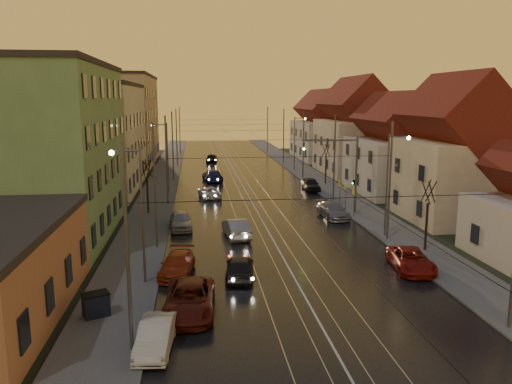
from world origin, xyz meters
name	(u,v)px	position (x,y,z in m)	size (l,w,h in m)	color
ground	(301,290)	(0.00, 0.00, 0.00)	(160.00, 160.00, 0.00)	black
road	(239,178)	(0.00, 40.00, 0.02)	(16.00, 120.00, 0.04)	black
sidewalk_left	(163,179)	(-10.00, 40.00, 0.07)	(4.00, 120.00, 0.15)	#4C4C4C
sidewalk_right	(311,177)	(10.00, 40.00, 0.07)	(4.00, 120.00, 0.15)	#4C4C4C
tram_rail_0	(222,179)	(-2.20, 40.00, 0.06)	(0.06, 120.00, 0.03)	gray
tram_rail_1	(233,178)	(-0.77, 40.00, 0.06)	(0.06, 120.00, 0.03)	gray
tram_rail_2	(244,178)	(0.77, 40.00, 0.06)	(0.06, 120.00, 0.03)	gray
tram_rail_3	(255,178)	(2.20, 40.00, 0.06)	(0.06, 120.00, 0.03)	gray
apartment_left_1	(42,153)	(-17.50, 14.00, 6.50)	(10.00, 18.00, 13.00)	#618554
apartment_left_2	(93,139)	(-17.50, 34.00, 6.00)	(10.00, 20.00, 12.00)	beige
apartment_left_3	(122,121)	(-17.50, 58.00, 7.00)	(10.00, 24.00, 14.00)	tan
house_right_1	(456,158)	(17.00, 15.00, 5.45)	(8.67, 10.20, 10.80)	#C1B194
house_right_2	(397,152)	(17.00, 28.00, 4.64)	(9.18, 12.24, 9.20)	beige
house_right_3	(355,133)	(17.00, 43.00, 5.80)	(9.18, 14.28, 11.50)	#C1B194
house_right_4	(323,130)	(17.00, 61.00, 5.05)	(9.18, 16.32, 10.00)	beige
catenary_pole_l_0	(127,251)	(-8.60, -6.00, 4.50)	(0.16, 0.16, 9.00)	#595B60
catenary_pole_l_1	(155,187)	(-8.60, 9.00, 4.50)	(0.16, 0.16, 9.00)	#595B60
catenary_pole_r_1	(390,182)	(8.60, 9.00, 4.50)	(0.16, 0.16, 9.00)	#595B60
catenary_pole_l_2	(167,161)	(-8.60, 24.00, 4.50)	(0.16, 0.16, 9.00)	#595B60
catenary_pole_r_2	(334,158)	(8.60, 24.00, 4.50)	(0.16, 0.16, 9.00)	#595B60
catenary_pole_l_3	(173,147)	(-8.60, 39.00, 4.50)	(0.16, 0.16, 9.00)	#595B60
catenary_pole_r_3	(303,145)	(8.60, 39.00, 4.50)	(0.16, 0.16, 9.00)	#595B60
catenary_pole_l_4	(177,138)	(-8.60, 54.00, 4.50)	(0.16, 0.16, 9.00)	#595B60
catenary_pole_r_4	(284,137)	(8.60, 54.00, 4.50)	(0.16, 0.16, 9.00)	#595B60
catenary_pole_l_5	(180,131)	(-8.60, 72.00, 4.50)	(0.16, 0.16, 9.00)	#595B60
catenary_pole_r_5	(268,130)	(8.60, 72.00, 4.50)	(0.16, 0.16, 9.00)	#595B60
street_lamp_0	(136,202)	(-9.10, 2.00, 4.89)	(1.75, 0.32, 8.00)	#595B60
street_lamp_1	(391,175)	(9.10, 10.00, 4.89)	(1.75, 0.32, 8.00)	#595B60
street_lamp_2	(165,151)	(-9.10, 30.00, 4.89)	(1.75, 0.32, 8.00)	#595B60
street_lamp_3	(297,138)	(9.10, 46.00, 4.89)	(1.75, 0.32, 8.00)	#595B60
traffic_light_mast	(346,165)	(7.99, 18.00, 4.60)	(5.30, 0.32, 7.20)	#595B60
bare_tree_0	(147,188)	(-10.20, 20.00, 2.49)	(1.09, 1.09, 5.11)	black
bare_tree_1	(427,217)	(10.20, 6.00, 2.49)	(1.09, 1.09, 5.11)	black
bare_tree_2	(326,165)	(10.40, 34.00, 2.49)	(1.09, 1.09, 5.11)	black
driving_car_0	(240,267)	(-3.25, 2.32, 0.70)	(1.66, 4.12, 1.40)	black
driving_car_1	(236,228)	(-2.71, 11.29, 0.74)	(1.58, 4.52, 1.49)	#9C9CA1
driving_car_2	(209,192)	(-4.32, 27.16, 0.61)	(2.04, 4.41, 1.23)	#BABABA
driving_car_3	(213,176)	(-3.56, 38.03, 0.77)	(2.15, 5.30, 1.54)	#181948
driving_car_4	(212,158)	(-2.98, 57.74, 0.74)	(1.75, 4.35, 1.48)	black
parked_left_0	(156,336)	(-7.60, -5.88, 0.64)	(1.36, 3.91, 1.29)	#B9B9B9
parked_left_1	(189,299)	(-6.20, -2.34, 0.74)	(2.46, 5.33, 1.48)	#57170E
parked_left_2	(177,265)	(-7.00, 3.39, 0.65)	(1.81, 4.46, 1.30)	#9F2E0F
parked_left_3	(181,220)	(-7.07, 14.31, 0.74)	(1.76, 4.37, 1.49)	#A5A5AB
parked_right_0	(411,260)	(7.56, 2.45, 0.66)	(2.21, 4.78, 1.33)	maroon
parked_right_1	(333,210)	(6.53, 16.68, 0.70)	(1.95, 4.81, 1.40)	gray
parked_right_2	(311,184)	(7.60, 30.18, 0.75)	(1.76, 4.38, 1.49)	black
dumpster	(96,305)	(-10.73, -2.41, 0.70)	(1.20, 0.80, 1.10)	black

